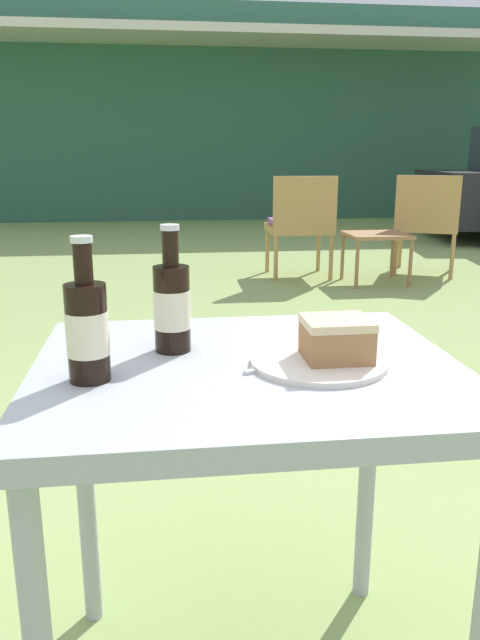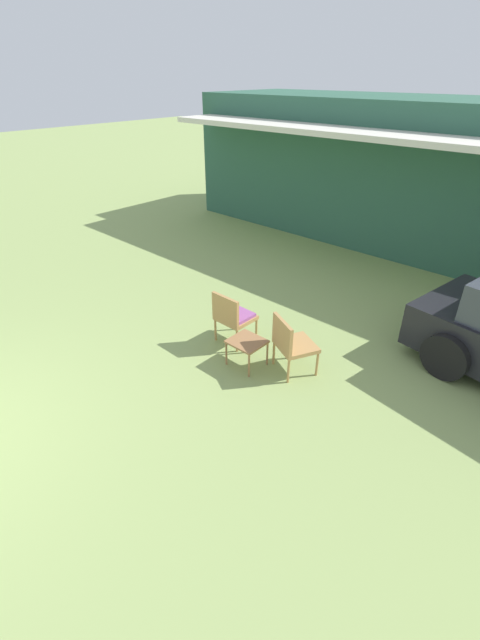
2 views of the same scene
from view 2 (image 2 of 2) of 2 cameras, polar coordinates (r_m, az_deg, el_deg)
cabin_building at (r=11.78m, az=23.25°, el=17.45°), size 11.86×4.57×3.32m
wicker_chair_cushioned at (r=6.75m, az=-0.95°, el=0.66°), size 0.54×0.52×0.88m
wicker_chair_plain at (r=6.12m, az=6.80°, el=-2.93°), size 0.71×0.70×0.88m
garden_side_table at (r=6.28m, az=0.92°, el=-3.17°), size 0.50×0.46×0.42m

